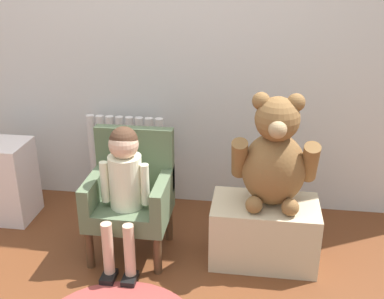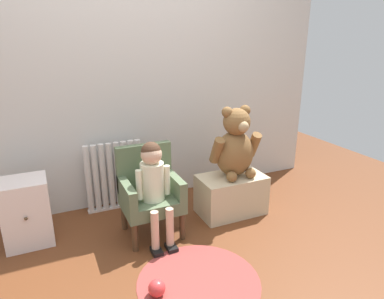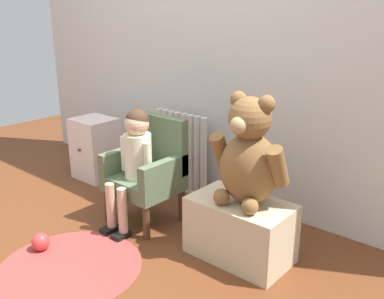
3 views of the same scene
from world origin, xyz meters
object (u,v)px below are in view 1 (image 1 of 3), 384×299
Objects in this scene: low_bench at (264,232)px; large_teddy_bear at (275,157)px; radiator at (127,162)px; small_dresser at (5,181)px; child_armchair at (131,193)px; child_figure at (124,177)px.

low_bench is 0.43m from large_teddy_bear.
radiator reaches higher than low_bench.
child_armchair is (0.85, -0.22, 0.10)m from small_dresser.
child_figure is 0.79m from low_bench.
small_dresser is 0.66× the size of child_figure.
radiator reaches higher than small_dresser.
large_teddy_bear is (0.03, 0.01, 0.43)m from low_bench.
large_teddy_bear reaches higher than child_figure.
child_armchair is 0.74m from low_bench.
radiator is 0.74m from small_dresser.
large_teddy_bear reaches higher than low_bench.
radiator is at bearing 20.96° from small_dresser.
radiator is 0.52m from child_armchair.
child_armchair reaches higher than small_dresser.
child_figure is (0.85, -0.33, 0.24)m from small_dresser.
child_figure is at bearing -171.49° from low_bench.
small_dresser is 0.95m from child_figure.
small_dresser is 1.65m from large_teddy_bear.
large_teddy_bear is (1.60, -0.21, 0.35)m from small_dresser.
large_teddy_bear is (0.90, -0.48, 0.30)m from radiator.
low_bench is 0.94× the size of large_teddy_bear.
small_dresser is at bearing 158.68° from child_figure.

